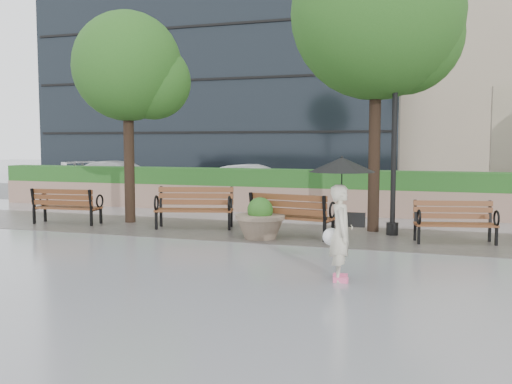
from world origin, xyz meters
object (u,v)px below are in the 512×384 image
(bench_0, at_px, (67,213))
(car_right, at_px, (254,182))
(car_left, at_px, (121,178))
(bench_1, at_px, (194,216))
(planter_left, at_px, (260,223))
(lamppost, at_px, (394,154))
(pedestrian, at_px, (341,206))
(bench_2, at_px, (292,224))
(bench_3, at_px, (455,231))

(bench_0, bearing_deg, car_right, -114.61)
(bench_0, bearing_deg, car_left, -73.29)
(bench_0, xyz_separation_m, car_right, (2.72, 7.62, 0.39))
(bench_1, relative_size, planter_left, 1.82)
(bench_1, relative_size, car_left, 0.42)
(bench_0, height_order, planter_left, bench_0)
(car_left, bearing_deg, planter_left, -126.08)
(bench_0, bearing_deg, lamppost, -179.05)
(bench_0, height_order, pedestrian, pedestrian)
(lamppost, relative_size, car_right, 1.06)
(bench_1, bearing_deg, bench_2, -26.27)
(bench_2, relative_size, pedestrian, 1.02)
(bench_0, relative_size, car_right, 0.45)
(bench_2, height_order, pedestrian, pedestrian)
(bench_2, xyz_separation_m, pedestrian, (1.79, -3.70, 0.88))
(car_right, relative_size, pedestrian, 2.09)
(bench_3, distance_m, car_left, 14.79)
(bench_0, relative_size, bench_1, 0.89)
(bench_1, distance_m, bench_2, 2.76)
(bench_1, distance_m, planter_left, 2.27)
(bench_0, xyz_separation_m, planter_left, (5.64, -0.59, 0.09))
(bench_0, xyz_separation_m, pedestrian, (8.07, -3.89, 0.90))
(bench_3, bearing_deg, bench_2, 173.48)
(bench_0, distance_m, pedestrian, 9.00)
(bench_3, bearing_deg, bench_0, 168.47)
(bench_1, distance_m, car_right, 7.33)
(bench_3, height_order, car_right, car_right)
(car_left, bearing_deg, bench_0, -151.13)
(car_right, bearing_deg, pedestrian, -150.16)
(lamppost, distance_m, car_right, 8.94)
(car_right, bearing_deg, bench_0, 165.26)
(bench_2, distance_m, pedestrian, 4.21)
(lamppost, bearing_deg, bench_3, -25.92)
(bench_2, height_order, lamppost, lamppost)
(bench_0, distance_m, car_right, 8.10)
(bench_3, relative_size, pedestrian, 0.92)
(bench_0, xyz_separation_m, bench_1, (3.58, 0.35, 0.02))
(bench_0, bearing_deg, bench_3, 176.22)
(bench_2, bearing_deg, car_right, -56.16)
(bench_2, relative_size, lamppost, 0.46)
(bench_1, bearing_deg, bench_0, 170.50)
(bench_2, bearing_deg, bench_3, -164.50)
(bench_3, xyz_separation_m, car_right, (-7.11, 7.42, 0.40))
(bench_1, relative_size, lamppost, 0.48)
(lamppost, height_order, car_right, lamppost)
(bench_0, distance_m, car_left, 8.13)
(bench_3, xyz_separation_m, car_left, (-12.83, 7.35, 0.44))
(bench_0, relative_size, planter_left, 1.63)
(bench_2, bearing_deg, car_left, -30.48)
(bench_2, relative_size, planter_left, 1.76)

